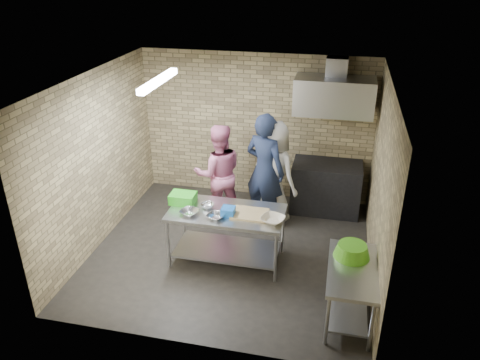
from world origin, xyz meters
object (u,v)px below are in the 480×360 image
object	(u,v)px
green_crate	(183,198)
blue_tub	(228,211)
bottle_red	(337,97)
man_navy	(265,171)
side_counter	(350,292)
bottle_green	(361,100)
stove	(326,187)
woman_pink	(219,173)
prep_table	(227,236)
green_basin	(352,250)
woman_white	(273,173)

from	to	relation	value
green_crate	blue_tub	distance (m)	0.78
bottle_red	man_navy	bearing A→B (deg)	-138.82
side_counter	bottle_green	bearing A→B (deg)	90.00
stove	man_navy	bearing A→B (deg)	-145.84
woman_pink	side_counter	bearing A→B (deg)	116.00
prep_table	stove	size ratio (longest dim) A/B	1.40
green_basin	man_navy	bearing A→B (deg)	128.14
green_crate	woman_pink	distance (m)	1.09
man_navy	woman_pink	bearing A→B (deg)	25.88
prep_table	green_crate	bearing A→B (deg)	170.27
bottle_red	bottle_green	xyz separation A→B (m)	(0.40, 0.00, -0.01)
stove	bottle_green	world-z (taller)	bottle_green
bottle_green	green_crate	bearing A→B (deg)	-141.31
stove	woman_pink	size ratio (longest dim) A/B	0.69
man_navy	woman_white	world-z (taller)	man_navy
green_crate	woman_white	distance (m)	1.69
stove	bottle_green	distance (m)	1.65
woman_pink	green_crate	bearing A→B (deg)	54.06
stove	green_crate	distance (m)	2.75
green_crate	bottle_green	size ratio (longest dim) A/B	2.49
stove	green_basin	bearing A→B (deg)	-80.24
prep_table	bottle_red	xyz separation A→B (m)	(1.40, 2.13, 1.61)
green_crate	man_navy	world-z (taller)	man_navy
side_counter	green_crate	world-z (taller)	green_crate
blue_tub	green_basin	size ratio (longest dim) A/B	0.41
green_crate	green_basin	xyz separation A→B (m)	(2.48, -0.73, -0.08)
prep_table	woman_white	world-z (taller)	woman_white
blue_tub	woman_white	size ratio (longest dim) A/B	0.10
green_basin	bottle_green	size ratio (longest dim) A/B	3.07
woman_white	woman_pink	bearing A→B (deg)	42.44
man_navy	woman_white	size ratio (longest dim) A/B	1.10
stove	green_basin	xyz separation A→B (m)	(0.43, -2.50, 0.38)
prep_table	green_crate	world-z (taller)	green_crate
side_counter	stove	xyz separation A→B (m)	(-0.45, 2.75, 0.08)
woman_pink	prep_table	bearing A→B (deg)	88.43
man_navy	green_basin	bearing A→B (deg)	151.92
stove	blue_tub	distance (m)	2.42
prep_table	stove	distance (m)	2.32
side_counter	woman_pink	xyz separation A→B (m)	(-2.23, 2.04, 0.49)
side_counter	man_navy	xyz separation A→B (m)	(-1.45, 2.07, 0.61)
side_counter	blue_tub	world-z (taller)	blue_tub
green_crate	green_basin	distance (m)	2.59
blue_tub	bottle_green	world-z (taller)	bottle_green
green_crate	man_navy	size ratio (longest dim) A/B	0.19
blue_tub	man_navy	size ratio (longest dim) A/B	0.09
green_basin	bottle_red	world-z (taller)	bottle_red
bottle_green	woman_pink	distance (m)	2.68
man_navy	bottle_green	bearing A→B (deg)	-123.86
blue_tub	bottle_red	distance (m)	2.84
stove	bottle_green	size ratio (longest dim) A/B	8.00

